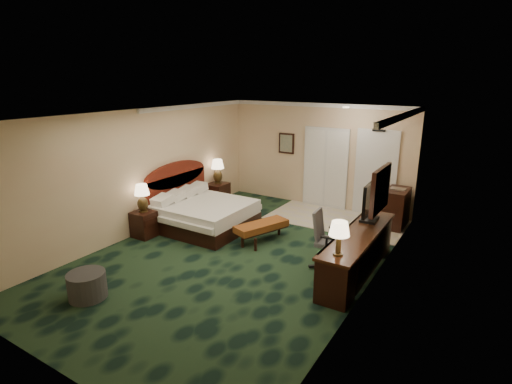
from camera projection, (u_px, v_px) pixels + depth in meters
The scene contains 25 objects.
floor at pixel (238, 255), 7.76m from camera, with size 5.00×7.50×0.00m, color black.
ceiling at pixel (236, 115), 7.01m from camera, with size 5.00×7.50×0.00m, color white.
wall_back at pixel (318, 155), 10.45m from camera, with size 5.00×0.00×2.70m, color beige.
wall_front at pixel (42, 268), 4.32m from camera, with size 5.00×0.00×2.70m, color beige.
wall_left at pixel (142, 172), 8.64m from camera, with size 0.00×7.50×2.70m, color beige.
wall_right at pixel (372, 212), 6.12m from camera, with size 0.00×7.50×2.70m, color beige.
crown_molding at pixel (236, 117), 7.02m from camera, with size 5.00×7.50×0.10m, color silver, non-canonical shape.
tile_patch at pixel (336, 219), 9.68m from camera, with size 3.20×1.70×0.01m, color beige.
headboard at pixel (177, 190), 9.61m from camera, with size 0.12×2.00×1.40m, color #54190E, non-canonical shape.
entry_door at pixel (375, 174), 9.73m from camera, with size 1.02×0.06×2.18m, color silver.
closet_doors at pixel (325, 168), 10.37m from camera, with size 1.20×0.06×2.10m, color silver.
wall_art at pixel (286, 143), 10.80m from camera, with size 0.45×0.06×0.55m, color slate.
wall_mirror at pixel (381, 190), 6.58m from camera, with size 0.05×0.95×0.75m, color white.
bed at pixel (205, 215), 9.07m from camera, with size 1.91×1.77×0.61m, color white.
nightstand_near at pixel (146, 224), 8.63m from camera, with size 0.45×0.52×0.56m, color black.
nightstand_far at pixel (218, 194), 10.73m from camera, with size 0.47×0.54×0.59m, color black.
lamp_near at pixel (142, 198), 8.45m from camera, with size 0.32×0.32×0.60m, color black, non-canonical shape.
lamp_far at pixel (218, 171), 10.61m from camera, with size 0.34×0.34×0.64m, color black, non-canonical shape.
bed_bench at pixel (261, 232), 8.39m from camera, with size 0.41×1.18×0.40m, color brown.
ottoman at pixel (87, 285), 6.23m from camera, with size 0.59×0.59×0.42m, color #2C2C2C.
desk at pixel (358, 253), 6.95m from camera, with size 0.57×2.65×0.76m, color black.
tv at pixel (371, 201), 7.32m from camera, with size 0.08×0.97×0.76m, color black.
desk_lamp at pixel (339, 238), 5.92m from camera, with size 0.31×0.31×0.54m, color black, non-canonical shape.
desk_chair at pixel (330, 240), 7.13m from camera, with size 0.62×0.58×1.06m, color #515152, non-canonical shape.
minibar at pixel (396, 208), 9.14m from camera, with size 0.47×0.84×0.89m, color black.
Camera 1 is at (4.03, -5.87, 3.35)m, focal length 28.00 mm.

